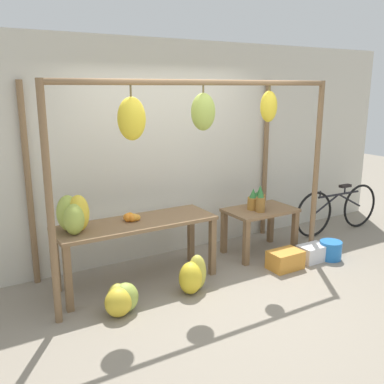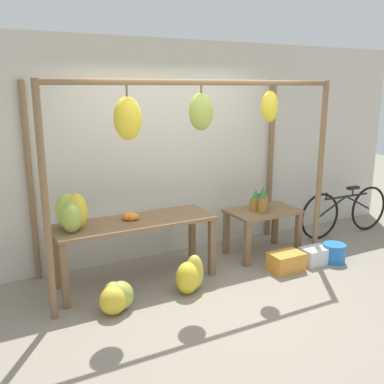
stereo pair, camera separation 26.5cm
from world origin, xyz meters
The scene contains 14 objects.
ground_plane centered at (0.00, 0.00, 0.00)m, with size 20.00×20.00×0.00m, color gray.
shop_wall_back centered at (0.00, 1.51, 1.40)m, with size 8.00×0.08×2.80m.
stall_awning centered at (-0.12, 0.60, 1.69)m, with size 3.44×1.17×2.29m.
display_table_main centered at (-0.68, 0.82, 0.63)m, with size 1.82×0.61×0.74m.
display_table_side centered at (1.12, 0.83, 0.50)m, with size 0.93×0.59×0.62m.
banana_pile_on_table centered at (-1.37, 0.83, 0.93)m, with size 0.39×0.46×0.39m.
orange_pile centered at (-0.73, 0.86, 0.79)m, with size 0.18×0.15×0.09m.
pineapple_cluster centered at (1.06, 0.82, 0.75)m, with size 0.26×0.27×0.32m.
banana_pile_ground_left centered at (-1.11, 0.26, 0.15)m, with size 0.40×0.35×0.31m.
banana_pile_ground_right centered at (-0.25, 0.29, 0.19)m, with size 0.43×0.38×0.41m.
fruit_crate_white centered at (1.06, 0.24, 0.12)m, with size 0.42×0.28×0.23m.
blue_bucket centered at (1.79, 0.17, 0.12)m, with size 0.29×0.29×0.24m.
parked_bicycle centered at (2.73, 0.90, 0.37)m, with size 1.70×0.09×0.74m.
fruit_crate_purple centered at (1.55, 0.25, 0.10)m, with size 0.38×0.25×0.21m.
Camera 1 is at (-2.48, -3.45, 2.21)m, focal length 40.00 mm.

